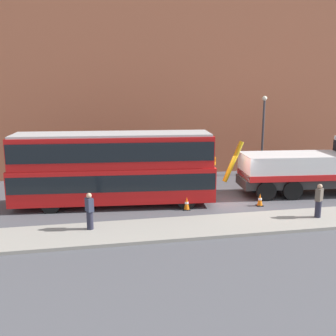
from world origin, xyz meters
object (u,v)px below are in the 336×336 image
recovery_tow_truck (321,166)px  traffic_cone_near_bus (187,204)px  pedestrian_onlooker (90,212)px  pedestrian_bystander (319,201)px  street_lamp (263,129)px  double_decker_bus (114,166)px  traffic_cone_midway (260,200)px

recovery_tow_truck → traffic_cone_near_bus: (-8.80, -1.57, -1.42)m
pedestrian_onlooker → pedestrian_bystander: (11.14, -0.50, 0.00)m
pedestrian_onlooker → street_lamp: size_ratio=0.29×
double_decker_bus → pedestrian_onlooker: double_decker_bus is taller
street_lamp → pedestrian_bystander: bearing=-98.1°
pedestrian_onlooker → traffic_cone_near_bus: 5.64m
traffic_cone_midway → street_lamp: size_ratio=0.12×
recovery_tow_truck → traffic_cone_midway: bearing=-155.0°
double_decker_bus → pedestrian_bystander: size_ratio=6.54×
pedestrian_bystander → traffic_cone_near_bus: (-6.04, 2.82, -0.64)m
pedestrian_bystander → street_lamp: (1.40, 9.88, 2.49)m
double_decker_bus → street_lamp: bearing=31.1°
pedestrian_bystander → traffic_cone_midway: pedestrian_bystander is taller
pedestrian_bystander → traffic_cone_midway: bearing=-1.9°
pedestrian_bystander → recovery_tow_truck: bearing=-68.5°
pedestrian_onlooker → traffic_cone_midway: (9.28, 2.22, -0.64)m
pedestrian_onlooker → traffic_cone_near_bus: bearing=-2.1°
recovery_tow_truck → pedestrian_onlooker: recovery_tow_truck is taller
pedestrian_bystander → traffic_cone_midway: 3.36m
traffic_cone_near_bus → pedestrian_onlooker: bearing=-155.5°
traffic_cone_near_bus → traffic_cone_midway: bearing=-1.3°
street_lamp → traffic_cone_near_bus: bearing=-136.5°
recovery_tow_truck → traffic_cone_midway: (-4.63, -1.67, -1.42)m
double_decker_bus → street_lamp: (11.19, 5.44, 1.24)m
double_decker_bus → pedestrian_onlooker: bearing=-103.6°
double_decker_bus → street_lamp: 12.51m
recovery_tow_truck → pedestrian_onlooker: size_ratio=5.98×
recovery_tow_truck → pedestrian_onlooker: 14.46m
traffic_cone_midway → recovery_tow_truck: bearing=19.8°
recovery_tow_truck → pedestrian_onlooker: (-13.90, -3.89, -0.77)m
traffic_cone_near_bus → pedestrian_bystander: bearing=-25.0°
double_decker_bus → street_lamp: street_lamp is taller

